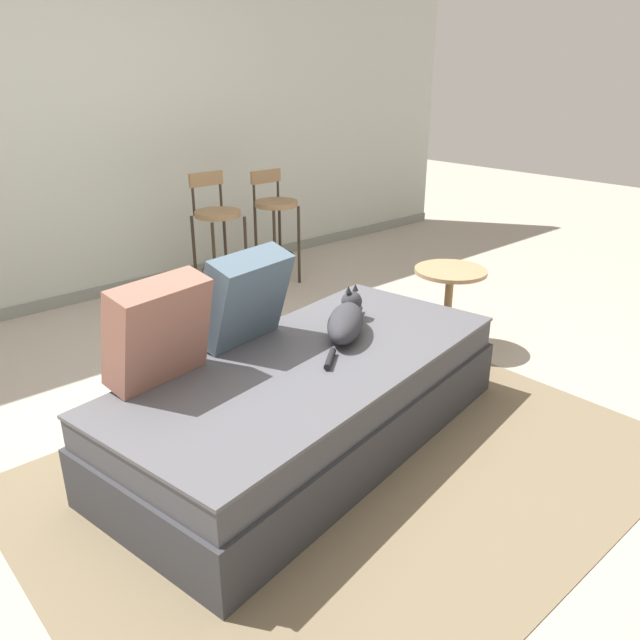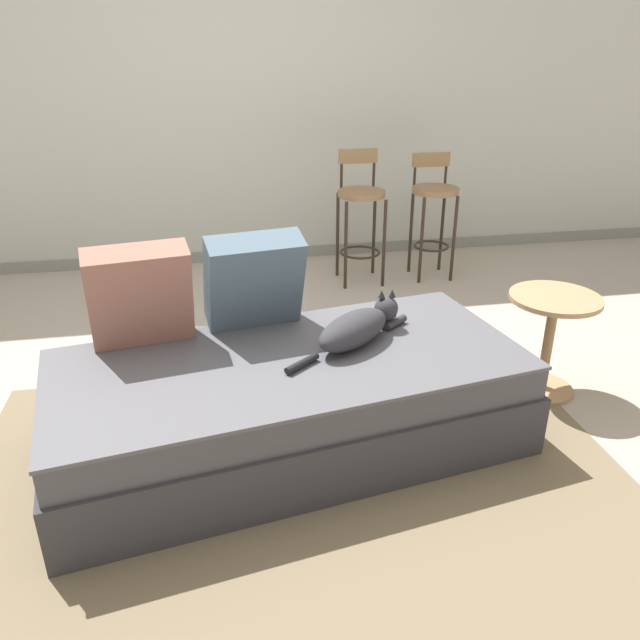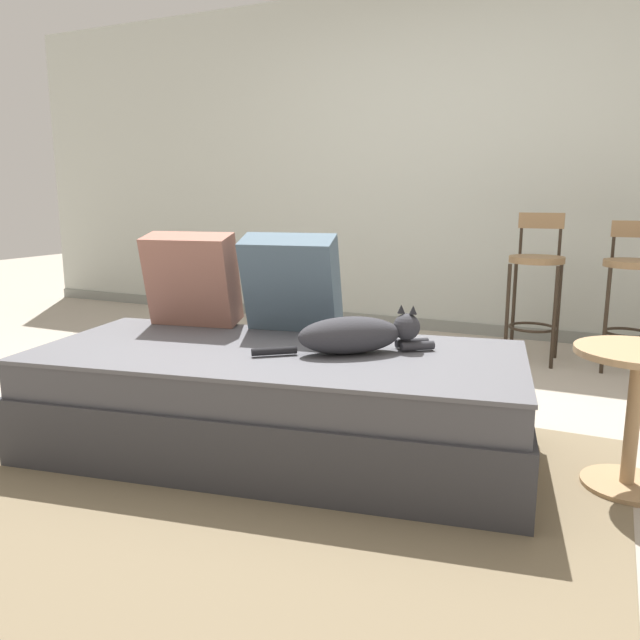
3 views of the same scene
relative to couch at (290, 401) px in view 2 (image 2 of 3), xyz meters
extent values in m
plane|color=#A89E8E|center=(0.00, 0.40, -0.22)|extent=(16.00, 16.00, 0.00)
cube|color=#B7BCB2|center=(0.00, 2.65, 1.08)|extent=(8.00, 0.10, 2.60)
cube|color=gray|center=(0.00, 2.60, -0.18)|extent=(8.00, 0.02, 0.09)
cube|color=#75664C|center=(0.00, -0.30, -0.22)|extent=(2.71, 2.02, 0.01)
cube|color=#353539|center=(0.00, 0.00, -0.08)|extent=(2.14, 1.24, 0.28)
cube|color=#47474C|center=(0.00, 0.00, 0.13)|extent=(2.09, 1.20, 0.16)
cube|color=#525257|center=(0.00, 0.00, 0.20)|extent=(2.11, 1.21, 0.02)
cube|color=#936051|center=(-0.61, 0.26, 0.44)|extent=(0.46, 0.31, 0.45)
cube|color=#4C6070|center=(-0.11, 0.35, 0.44)|extent=(0.47, 0.35, 0.46)
ellipsoid|color=#333338|center=(0.29, 0.07, 0.29)|extent=(0.43, 0.39, 0.15)
sphere|color=#333338|center=(0.48, 0.22, 0.31)|extent=(0.11, 0.11, 0.11)
cone|color=black|center=(0.46, 0.22, 0.38)|extent=(0.03, 0.03, 0.04)
cone|color=black|center=(0.51, 0.22, 0.38)|extent=(0.03, 0.03, 0.04)
cylinder|color=#333338|center=(0.53, 0.22, 0.23)|extent=(0.13, 0.12, 0.04)
cylinder|color=#333338|center=(0.49, 0.27, 0.23)|extent=(0.13, 0.12, 0.04)
cylinder|color=black|center=(0.04, -0.09, 0.23)|extent=(0.16, 0.14, 0.03)
cylinder|color=#2D2319|center=(0.65, 1.82, 0.10)|extent=(0.02, 0.02, 0.64)
cylinder|color=#2D2319|center=(0.93, 1.82, 0.10)|extent=(0.02, 0.02, 0.64)
cylinder|color=#2D2319|center=(0.65, 2.10, 0.10)|extent=(0.02, 0.02, 0.64)
cylinder|color=#2D2319|center=(0.93, 2.10, 0.10)|extent=(0.02, 0.02, 0.64)
torus|color=#2D2319|center=(0.79, 1.96, 0.00)|extent=(0.30, 0.30, 0.02)
cylinder|color=olive|center=(0.79, 1.96, 0.44)|extent=(0.34, 0.34, 0.04)
cylinder|color=#2D2319|center=(0.67, 2.09, 0.55)|extent=(0.02, 0.02, 0.26)
cylinder|color=#2D2319|center=(0.91, 2.09, 0.55)|extent=(0.02, 0.02, 0.26)
cube|color=olive|center=(0.79, 2.09, 0.68)|extent=(0.28, 0.03, 0.10)
cylinder|color=#2D2319|center=(1.22, 1.84, 0.10)|extent=(0.02, 0.02, 0.64)
cylinder|color=#2D2319|center=(1.47, 1.84, 0.10)|extent=(0.02, 0.02, 0.64)
cylinder|color=#2D2319|center=(1.22, 2.08, 0.10)|extent=(0.02, 0.02, 0.64)
cylinder|color=#2D2319|center=(1.47, 2.08, 0.10)|extent=(0.02, 0.02, 0.64)
torus|color=#2D2319|center=(1.34, 1.96, 0.02)|extent=(0.27, 0.27, 0.02)
cylinder|color=olive|center=(1.34, 1.96, 0.44)|extent=(0.34, 0.34, 0.04)
cylinder|color=#2D2319|center=(1.22, 2.09, 0.53)|extent=(0.02, 0.02, 0.22)
cylinder|color=#2D2319|center=(1.46, 2.09, 0.53)|extent=(0.02, 0.02, 0.22)
cube|color=olive|center=(1.34, 2.09, 0.64)|extent=(0.28, 0.03, 0.10)
cylinder|color=tan|center=(1.34, 0.23, 0.03)|extent=(0.05, 0.05, 0.50)
cylinder|color=tan|center=(1.34, 0.23, -0.21)|extent=(0.32, 0.32, 0.02)
cylinder|color=tan|center=(1.34, 0.23, 0.29)|extent=(0.44, 0.44, 0.02)
camera|label=1|loc=(-1.68, -1.95, 1.46)|focal=35.00mm
camera|label=2|loc=(-0.29, -2.31, 1.44)|focal=35.00mm
camera|label=3|loc=(1.21, -2.18, 0.84)|focal=35.00mm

